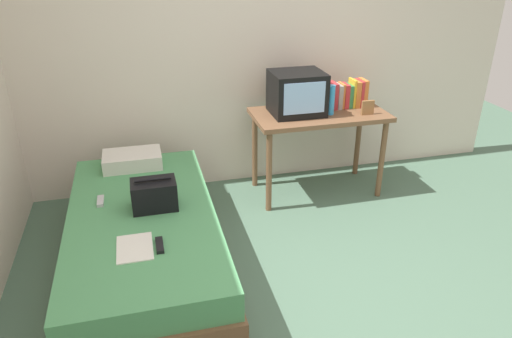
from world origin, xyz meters
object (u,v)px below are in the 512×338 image
(book_row, at_px, (348,94))
(picture_frame, at_px, (368,108))
(bed, at_px, (145,241))
(magazine, at_px, (135,248))
(remote_silver, at_px, (100,201))
(handbag, at_px, (154,195))
(remote_dark, at_px, (160,245))
(tv, at_px, (297,93))
(desk, at_px, (319,123))
(pillow, at_px, (132,160))
(water_bottle, at_px, (331,100))

(book_row, bearing_deg, picture_frame, -72.92)
(bed, relative_size, magazine, 6.90)
(magazine, height_order, remote_silver, remote_silver)
(handbag, bearing_deg, magazine, -108.20)
(remote_dark, bearing_deg, magazine, 172.42)
(tv, height_order, remote_silver, tv)
(magazine, xyz_separation_m, remote_dark, (0.14, -0.02, 0.01))
(desk, bearing_deg, picture_frame, -22.15)
(magazine, relative_size, remote_silver, 2.01)
(bed, relative_size, pillow, 4.36)
(tv, height_order, remote_dark, tv)
(remote_dark, bearing_deg, desk, 39.94)
(bed, bearing_deg, handbag, 24.60)
(desk, relative_size, tv, 2.64)
(water_bottle, height_order, picture_frame, water_bottle)
(tv, bearing_deg, magazine, -138.65)
(desk, xyz_separation_m, handbag, (-1.48, -0.77, -0.11))
(tv, relative_size, handbag, 1.47)
(water_bottle, height_order, remote_silver, water_bottle)
(magazine, bearing_deg, bed, 82.65)
(tv, distance_m, remote_dark, 1.87)
(water_bottle, xyz_separation_m, book_row, (0.23, 0.15, -0.01))
(book_row, relative_size, pillow, 0.71)
(tv, distance_m, pillow, 1.47)
(picture_frame, bearing_deg, handbag, -161.67)
(pillow, relative_size, remote_dark, 2.94)
(water_bottle, relative_size, remote_silver, 1.76)
(bed, height_order, remote_silver, remote_silver)
(tv, distance_m, magazine, 1.96)
(tv, xyz_separation_m, book_row, (0.50, 0.06, -0.07))
(book_row, bearing_deg, pillow, -175.89)
(desk, xyz_separation_m, pillow, (-1.61, -0.05, -0.15))
(pillow, distance_m, magazine, 1.18)
(handbag, bearing_deg, pillow, 100.48)
(remote_silver, bearing_deg, bed, -37.94)
(bed, height_order, book_row, book_row)
(desk, distance_m, water_bottle, 0.24)
(water_bottle, height_order, pillow, water_bottle)
(handbag, bearing_deg, remote_silver, 155.63)
(desk, distance_m, pillow, 1.62)
(desk, height_order, water_bottle, water_bottle)
(pillow, bearing_deg, desk, 1.65)
(bed, bearing_deg, tv, 31.54)
(handbag, bearing_deg, water_bottle, 24.44)
(water_bottle, bearing_deg, remote_dark, -142.79)
(water_bottle, relative_size, book_row, 0.78)
(picture_frame, distance_m, handbag, 1.97)
(tv, xyz_separation_m, water_bottle, (0.27, -0.09, -0.05))
(tv, bearing_deg, pillow, -176.86)
(tv, relative_size, remote_silver, 3.06)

